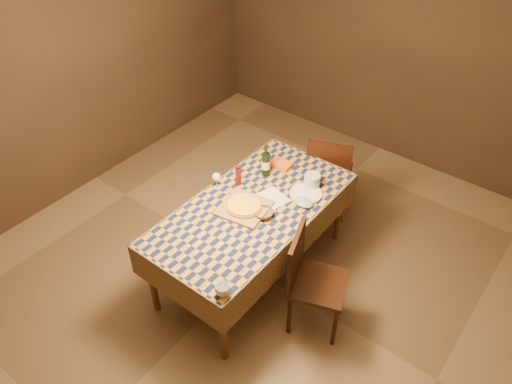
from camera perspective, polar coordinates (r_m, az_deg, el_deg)
room at (r=3.72m, az=-0.48°, el=4.95°), size 5.00×5.10×2.70m
dining_table at (r=4.13m, az=-0.43°, el=-2.55°), size 0.94×1.84×0.77m
cutting_board at (r=4.06m, az=-1.37°, el=-1.83°), size 0.43×0.43×0.02m
pizza at (r=4.04m, az=-1.37°, el=-1.55°), size 0.34×0.34×0.03m
pepper_mill at (r=4.25m, az=-2.04°, el=1.91°), size 0.05×0.05×0.21m
bowl at (r=3.98m, az=0.87°, el=-2.47°), size 0.20×0.20×0.05m
wine_glass at (r=4.22m, az=-4.55°, el=1.66°), size 0.08×0.08×0.15m
wine_bottle at (r=4.35m, az=1.14°, el=3.25°), size 0.10×0.10×0.31m
deli_tub at (r=4.28m, az=6.43°, el=1.32°), size 0.17×0.17×0.11m
takeout_container at (r=4.50m, az=2.90°, el=3.15°), size 0.20×0.14×0.05m
white_plate at (r=4.22m, az=5.71°, el=-0.19°), size 0.35×0.35×0.02m
tumbler at (r=3.43m, az=-3.81°, el=-11.11°), size 0.11×0.11×0.08m
flour_patch at (r=4.17m, az=1.98°, el=-0.64°), size 0.29×0.25×0.00m
flour_bag at (r=4.11m, az=5.50°, el=-1.19°), size 0.17×0.14×0.05m
chair_far at (r=4.90m, az=8.30°, el=2.26°), size 0.55×0.56×0.93m
chair_right at (r=3.91m, az=6.11°, el=-9.48°), size 0.54×0.54×0.93m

